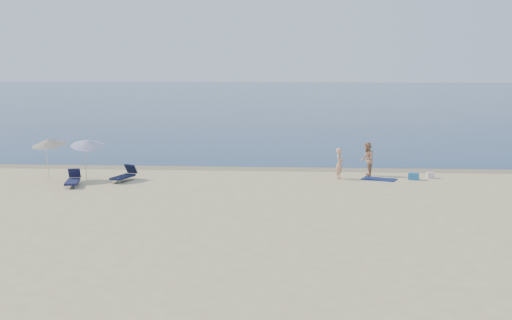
{
  "coord_description": "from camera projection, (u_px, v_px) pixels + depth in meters",
  "views": [
    {
      "loc": [
        0.87,
        -15.36,
        5.76
      ],
      "look_at": [
        -1.21,
        16.0,
        1.0
      ],
      "focal_mm": 45.0,
      "sensor_mm": 36.0,
      "label": 1
    }
  ],
  "objects": [
    {
      "name": "blue_cooler",
      "position": [
        414.0,
        176.0,
        31.95
      ],
      "size": [
        0.58,
        0.5,
        0.35
      ],
      "primitive_type": "cube",
      "rotation": [
        0.0,
        0.0,
        -0.38
      ],
      "color": "#1C599A",
      "rests_on": "ground"
    },
    {
      "name": "sea",
      "position": [
        294.0,
        95.0,
        114.73
      ],
      "size": [
        240.0,
        160.0,
        0.01
      ],
      "primitive_type": "cube",
      "color": "#0C2349",
      "rests_on": "ground"
    },
    {
      "name": "umbrella_far",
      "position": [
        49.0,
        142.0,
        31.53
      ],
      "size": [
        2.01,
        2.03,
        2.24
      ],
      "rotation": [
        0.0,
        0.0,
        -0.25
      ],
      "color": "silver",
      "rests_on": "ground"
    },
    {
      "name": "lounger_left",
      "position": [
        73.0,
        180.0,
        30.33
      ],
      "size": [
        0.9,
        1.79,
        0.76
      ],
      "rotation": [
        0.0,
        0.0,
        0.21
      ],
      "color": "#16183E",
      "rests_on": "ground"
    },
    {
      "name": "person_right",
      "position": [
        367.0,
        159.0,
        32.94
      ],
      "size": [
        0.76,
        0.92,
        1.74
      ],
      "primitive_type": "imported",
      "rotation": [
        0.0,
        0.0,
        -1.7
      ],
      "color": "#AD7C5B",
      "rests_on": "ground"
    },
    {
      "name": "lounger_right",
      "position": [
        124.0,
        175.0,
        31.58
      ],
      "size": [
        1.04,
        1.81,
        0.76
      ],
      "rotation": [
        0.0,
        0.0,
        -0.29
      ],
      "color": "black",
      "rests_on": "ground"
    },
    {
      "name": "wet_sand_strip",
      "position": [
        282.0,
        169.0,
        35.21
      ],
      "size": [
        240.0,
        1.6,
        0.0
      ],
      "primitive_type": "cube",
      "color": "#847254",
      "rests_on": "ground"
    },
    {
      "name": "ground",
      "position": [
        262.0,
        295.0,
        16.08
      ],
      "size": [
        160.0,
        160.0,
        0.0
      ],
      "primitive_type": "plane",
      "color": "#CAB986",
      "rests_on": "ground"
    },
    {
      "name": "beach_towel",
      "position": [
        379.0,
        179.0,
        32.05
      ],
      "size": [
        1.89,
        1.48,
        0.03
      ],
      "primitive_type": "cube",
      "rotation": [
        0.0,
        0.0,
        -0.38
      ],
      "color": "#0E1847",
      "rests_on": "ground"
    },
    {
      "name": "umbrella_near",
      "position": [
        88.0,
        143.0,
        31.71
      ],
      "size": [
        2.18,
        2.19,
        2.21
      ],
      "rotation": [
        0.0,
        0.0,
        0.38
      ],
      "color": "silver",
      "rests_on": "ground"
    },
    {
      "name": "white_bag",
      "position": [
        430.0,
        175.0,
        32.42
      ],
      "size": [
        0.35,
        0.31,
        0.29
      ],
      "primitive_type": "cube",
      "rotation": [
        0.0,
        0.0,
        0.07
      ],
      "color": "silver",
      "rests_on": "ground"
    },
    {
      "name": "person_left",
      "position": [
        339.0,
        163.0,
        32.1
      ],
      "size": [
        0.53,
        0.66,
        1.56
      ],
      "primitive_type": "imported",
      "rotation": [
        0.0,
        0.0,
        1.26
      ],
      "color": "tan",
      "rests_on": "ground"
    }
  ]
}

